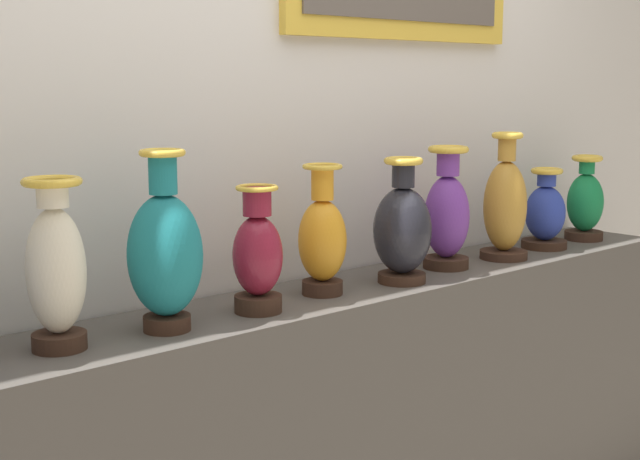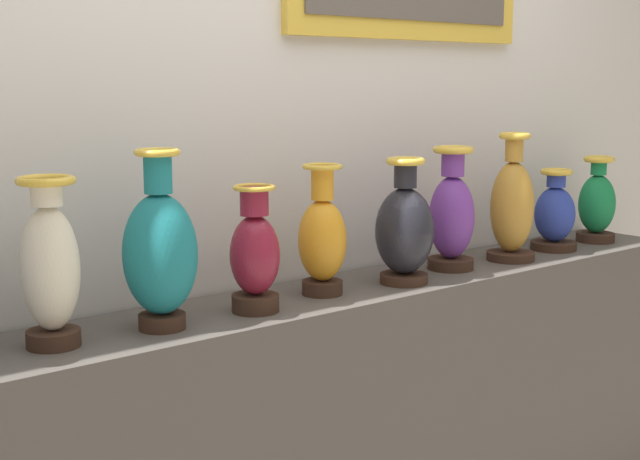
{
  "view_description": "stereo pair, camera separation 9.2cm",
  "coord_description": "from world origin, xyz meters",
  "px_view_note": "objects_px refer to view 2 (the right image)",
  "views": [
    {
      "loc": [
        -1.63,
        -1.81,
        1.58
      ],
      "look_at": [
        0.0,
        0.0,
        1.18
      ],
      "focal_mm": 50.23,
      "sensor_mm": 36.0,
      "label": 1
    },
    {
      "loc": [
        -1.56,
        -1.88,
        1.58
      ],
      "look_at": [
        0.0,
        0.0,
        1.18
      ],
      "focal_mm": 50.23,
      "sensor_mm": 36.0,
      "label": 2
    }
  ],
  "objects_px": {
    "vase_ivory": "(50,267)",
    "vase_violet": "(452,216)",
    "vase_emerald": "(597,204)",
    "vase_onyx": "(405,230)",
    "vase_ochre": "(512,207)",
    "vase_amber": "(322,239)",
    "vase_teal": "(160,252)",
    "vase_burgundy": "(255,256)",
    "vase_cobalt": "(555,215)"
  },
  "relations": [
    {
      "from": "vase_cobalt",
      "to": "vase_burgundy",
      "type": "bearing_deg",
      "value": -178.73
    },
    {
      "from": "vase_amber",
      "to": "vase_ochre",
      "type": "relative_size",
      "value": 0.86
    },
    {
      "from": "vase_onyx",
      "to": "vase_emerald",
      "type": "distance_m",
      "value": 1.04
    },
    {
      "from": "vase_ivory",
      "to": "vase_emerald",
      "type": "relative_size",
      "value": 1.21
    },
    {
      "from": "vase_burgundy",
      "to": "vase_violet",
      "type": "relative_size",
      "value": 0.85
    },
    {
      "from": "vase_burgundy",
      "to": "vase_teal",
      "type": "bearing_deg",
      "value": 178.19
    },
    {
      "from": "vase_violet",
      "to": "vase_amber",
      "type": "bearing_deg",
      "value": -179.76
    },
    {
      "from": "vase_ivory",
      "to": "vase_violet",
      "type": "bearing_deg",
      "value": 0.1
    },
    {
      "from": "vase_amber",
      "to": "vase_violet",
      "type": "height_order",
      "value": "vase_violet"
    },
    {
      "from": "vase_burgundy",
      "to": "vase_violet",
      "type": "xyz_separation_m",
      "value": [
        0.78,
        0.04,
        0.02
      ]
    },
    {
      "from": "vase_ochre",
      "to": "vase_amber",
      "type": "bearing_deg",
      "value": 178.0
    },
    {
      "from": "vase_emerald",
      "to": "vase_ochre",
      "type": "bearing_deg",
      "value": -177.74
    },
    {
      "from": "vase_onyx",
      "to": "vase_violet",
      "type": "distance_m",
      "value": 0.26
    },
    {
      "from": "vase_cobalt",
      "to": "vase_ivory",
      "type": "bearing_deg",
      "value": 179.8
    },
    {
      "from": "vase_teal",
      "to": "vase_cobalt",
      "type": "xyz_separation_m",
      "value": [
        1.58,
        0.02,
        -0.06
      ]
    },
    {
      "from": "vase_violet",
      "to": "vase_ochre",
      "type": "height_order",
      "value": "vase_ochre"
    },
    {
      "from": "vase_amber",
      "to": "vase_cobalt",
      "type": "xyz_separation_m",
      "value": [
        1.06,
        -0.01,
        -0.03
      ]
    },
    {
      "from": "vase_amber",
      "to": "vase_ochre",
      "type": "xyz_separation_m",
      "value": [
        0.79,
        -0.03,
        0.02
      ]
    },
    {
      "from": "vase_ivory",
      "to": "vase_onyx",
      "type": "relative_size",
      "value": 1.04
    },
    {
      "from": "vase_ivory",
      "to": "vase_emerald",
      "type": "xyz_separation_m",
      "value": [
        2.1,
        -0.01,
        -0.04
      ]
    },
    {
      "from": "vase_ochre",
      "to": "vase_emerald",
      "type": "bearing_deg",
      "value": 2.26
    },
    {
      "from": "vase_burgundy",
      "to": "vase_onyx",
      "type": "xyz_separation_m",
      "value": [
        0.53,
        -0.01,
        0.01
      ]
    },
    {
      "from": "vase_burgundy",
      "to": "vase_amber",
      "type": "distance_m",
      "value": 0.26
    },
    {
      "from": "vase_amber",
      "to": "vase_violet",
      "type": "xyz_separation_m",
      "value": [
        0.53,
        0.0,
        0.01
      ]
    },
    {
      "from": "vase_amber",
      "to": "vase_onyx",
      "type": "bearing_deg",
      "value": -9.56
    },
    {
      "from": "vase_cobalt",
      "to": "vase_emerald",
      "type": "relative_size",
      "value": 0.9
    },
    {
      "from": "vase_onyx",
      "to": "vase_ochre",
      "type": "height_order",
      "value": "vase_ochre"
    },
    {
      "from": "vase_amber",
      "to": "vase_onyx",
      "type": "xyz_separation_m",
      "value": [
        0.27,
        -0.05,
        0.0
      ]
    },
    {
      "from": "vase_onyx",
      "to": "vase_ochre",
      "type": "relative_size",
      "value": 0.88
    },
    {
      "from": "vase_amber",
      "to": "vase_violet",
      "type": "distance_m",
      "value": 0.53
    },
    {
      "from": "vase_violet",
      "to": "vase_emerald",
      "type": "distance_m",
      "value": 0.78
    },
    {
      "from": "vase_ivory",
      "to": "vase_onyx",
      "type": "xyz_separation_m",
      "value": [
        1.06,
        -0.05,
        -0.02
      ]
    },
    {
      "from": "vase_amber",
      "to": "vase_violet",
      "type": "bearing_deg",
      "value": 0.24
    },
    {
      "from": "vase_teal",
      "to": "vase_violet",
      "type": "bearing_deg",
      "value": 1.6
    },
    {
      "from": "vase_onyx",
      "to": "vase_ochre",
      "type": "distance_m",
      "value": 0.52
    },
    {
      "from": "vase_cobalt",
      "to": "vase_teal",
      "type": "bearing_deg",
      "value": -179.25
    },
    {
      "from": "vase_teal",
      "to": "vase_amber",
      "type": "relative_size",
      "value": 1.19
    },
    {
      "from": "vase_teal",
      "to": "vase_onyx",
      "type": "bearing_deg",
      "value": -1.37
    },
    {
      "from": "vase_teal",
      "to": "vase_amber",
      "type": "xyz_separation_m",
      "value": [
        0.52,
        0.03,
        -0.03
      ]
    },
    {
      "from": "vase_ivory",
      "to": "vase_cobalt",
      "type": "xyz_separation_m",
      "value": [
        1.84,
        -0.01,
        -0.06
      ]
    },
    {
      "from": "vase_teal",
      "to": "vase_emerald",
      "type": "bearing_deg",
      "value": 0.63
    },
    {
      "from": "vase_ivory",
      "to": "vase_cobalt",
      "type": "distance_m",
      "value": 1.84
    },
    {
      "from": "vase_burgundy",
      "to": "vase_emerald",
      "type": "xyz_separation_m",
      "value": [
        1.57,
        0.03,
        -0.01
      ]
    },
    {
      "from": "vase_ivory",
      "to": "vase_violet",
      "type": "distance_m",
      "value": 1.31
    },
    {
      "from": "vase_violet",
      "to": "vase_burgundy",
      "type": "bearing_deg",
      "value": -177.24
    },
    {
      "from": "vase_onyx",
      "to": "vase_cobalt",
      "type": "bearing_deg",
      "value": 2.9
    },
    {
      "from": "vase_ivory",
      "to": "vase_cobalt",
      "type": "height_order",
      "value": "vase_ivory"
    },
    {
      "from": "vase_ivory",
      "to": "vase_amber",
      "type": "relative_size",
      "value": 1.05
    },
    {
      "from": "vase_emerald",
      "to": "vase_violet",
      "type": "bearing_deg",
      "value": 179.32
    },
    {
      "from": "vase_teal",
      "to": "vase_onyx",
      "type": "xyz_separation_m",
      "value": [
        0.8,
        -0.02,
        -0.03
      ]
    }
  ]
}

